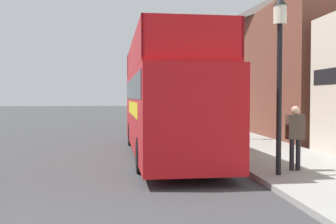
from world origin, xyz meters
TOP-DOWN VIEW (x-y plane):
  - ground_plane at (0.00, 21.00)m, footprint 144.00×144.00m
  - sidewalk at (7.21, 18.00)m, footprint 3.63×108.00m
  - brick_terrace_rear at (12.02, 20.61)m, footprint 6.00×19.73m
  - tour_bus at (3.56, 9.85)m, footprint 2.79×10.61m
  - parked_car_ahead_of_bus at (4.30, 17.04)m, footprint 1.94×4.64m
  - pedestrian_third at (6.64, 5.87)m, footprint 0.45×0.25m
  - lamp_post_nearest at (5.97, 5.32)m, footprint 0.35×0.35m
  - lamp_post_second at (5.96, 13.83)m, footprint 0.35×0.35m

SIDE VIEW (x-z plane):
  - ground_plane at x=0.00m, z-range 0.00..0.00m
  - sidewalk at x=7.21m, z-range 0.00..0.14m
  - parked_car_ahead_of_bus at x=4.30m, z-range -0.05..1.46m
  - pedestrian_third at x=6.64m, z-range 0.32..2.03m
  - tour_bus at x=3.56m, z-range -0.16..3.85m
  - lamp_post_nearest at x=5.97m, z-range 1.00..5.43m
  - lamp_post_second at x=5.96m, z-range 1.08..6.27m
  - brick_terrace_rear at x=12.02m, z-range 0.00..8.84m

